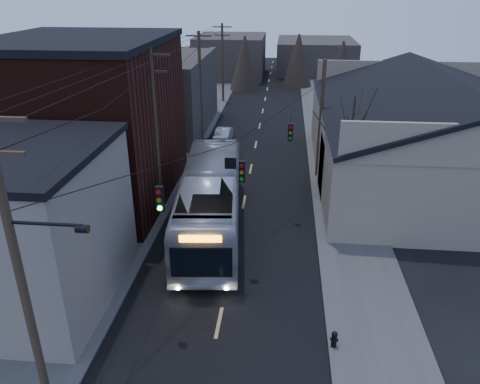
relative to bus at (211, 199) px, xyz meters
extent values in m
cube|color=black|center=(1.58, 13.78, -1.88)|extent=(9.00, 110.00, 0.02)
cube|color=#474744|center=(-4.92, 13.78, -1.83)|extent=(4.00, 110.00, 0.12)
cube|color=#474744|center=(8.08, 13.78, -1.83)|extent=(4.00, 110.00, 0.12)
cube|color=gray|center=(-7.42, -7.22, 1.61)|extent=(8.00, 8.00, 7.00)
cube|color=black|center=(-8.42, 3.78, 3.11)|extent=(10.00, 12.00, 10.00)
cube|color=#39342D|center=(-7.92, 19.78, 1.61)|extent=(9.00, 14.00, 7.00)
cube|color=gray|center=(14.58, 8.78, 0.61)|extent=(16.00, 20.00, 5.00)
cube|color=black|center=(10.58, 8.78, 4.41)|extent=(8.16, 20.60, 2.86)
cube|color=#39342D|center=(-4.42, 48.78, 1.11)|extent=(10.00, 12.00, 6.00)
cube|color=#39342D|center=(8.58, 53.78, 0.61)|extent=(12.00, 14.00, 5.00)
cone|color=black|center=(8.08, 3.78, 1.71)|extent=(0.40, 0.40, 7.20)
cylinder|color=#382B1E|center=(-3.42, -13.22, 3.36)|extent=(0.28, 0.28, 10.50)
cylinder|color=#382B1E|center=(-3.42, 1.78, 3.11)|extent=(0.28, 0.28, 10.00)
cube|color=#382B1E|center=(-3.42, 1.78, 7.71)|extent=(2.20, 0.12, 0.12)
cylinder|color=#382B1E|center=(-3.42, 16.78, 2.86)|extent=(0.28, 0.28, 9.50)
cube|color=#382B1E|center=(-3.42, 16.78, 7.21)|extent=(2.20, 0.12, 0.12)
cylinder|color=#382B1E|center=(-3.42, 31.78, 2.61)|extent=(0.28, 0.28, 9.00)
cube|color=#382B1E|center=(-3.42, 31.78, 6.71)|extent=(2.20, 0.12, 0.12)
cylinder|color=#382B1E|center=(6.58, 8.78, 2.36)|extent=(0.28, 0.28, 8.50)
cube|color=black|center=(-0.42, -8.72, 4.06)|extent=(0.28, 0.20, 1.00)
cube|color=black|center=(2.18, -4.22, 3.46)|extent=(0.28, 0.20, 1.00)
cube|color=black|center=(4.38, 1.78, 3.56)|extent=(0.28, 0.20, 1.00)
imported|color=#A2A5AE|center=(0.00, 0.00, 0.00)|extent=(4.41, 13.78, 3.77)
imported|color=#ACB0B4|center=(-1.42, 16.15, -1.27)|extent=(1.51, 3.81, 1.23)
cylinder|color=black|center=(6.28, -9.29, -1.49)|extent=(0.22, 0.22, 0.56)
sphere|color=black|center=(6.28, -9.29, -1.18)|extent=(0.24, 0.24, 0.24)
cylinder|color=black|center=(6.28, -9.29, -1.44)|extent=(0.34, 0.17, 0.11)
camera|label=1|loc=(3.99, -23.87, 11.28)|focal=35.00mm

